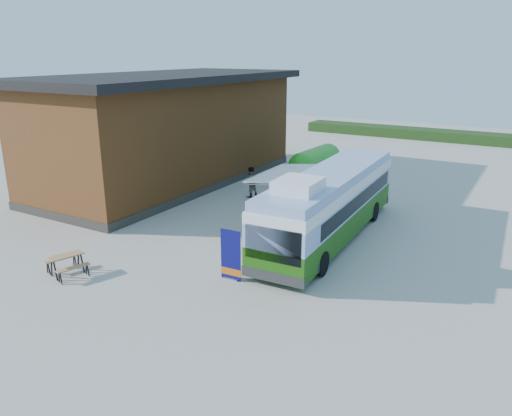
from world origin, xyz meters
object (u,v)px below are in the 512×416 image
Objects in this scene: banner at (231,260)px; person_a at (305,197)px; bus at (330,202)px; slurry_tanker at (315,162)px; picnic_table at (66,260)px; person_b at (250,182)px.

banner reaches higher than person_a.
slurry_tanker is at bearing 114.94° from bus.
picnic_table is 13.53m from person_a.
person_b reaches higher than picnic_table.
banner is 1.15× the size of picnic_table.
bus is 6.65m from banner.
banner is at bearing 43.59° from picnic_table.
person_a is at bearing 129.17° from bus.
bus reaches higher than banner.
person_a is 0.98× the size of person_b.
bus is 6.60× the size of person_b.
person_b is at bearing 147.06° from person_a.
person_b is 6.39m from slurry_tanker.
person_b is (-4.43, 1.31, 0.02)m from person_a.
bus reaches higher than picnic_table.
person_a is at bearing 99.71° from person_b.
person_a is at bearing -67.73° from slurry_tanker.
person_b is (-7.19, 4.43, -0.91)m from bus.
banner is 9.56m from person_a.
picnic_table is at bearing -131.96° from bus.
banner is 17.35m from slurry_tanker.
bus is 6.77× the size of person_a.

